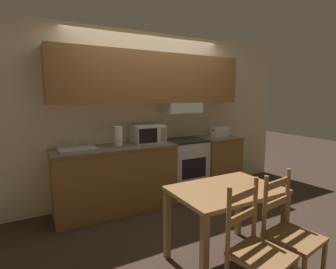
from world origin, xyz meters
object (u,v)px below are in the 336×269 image
Objects in this scene: stove_range at (185,167)px; paper_towel_roll at (118,137)px; toaster at (220,131)px; dining_table at (226,200)px; chair_left_of_table at (256,252)px; chair_right_of_table at (289,234)px; sink_basin at (78,149)px; microwave at (148,134)px.

paper_towel_roll is (-1.11, -0.04, 0.59)m from stove_range.
toaster reaches higher than stove_range.
stove_range is 1.77m from dining_table.
dining_table is at bearing -128.17° from toaster.
stove_range is 3.27× the size of paper_towel_roll.
chair_right_of_table is at bearing -5.40° from chair_left_of_table.
paper_towel_roll is (0.54, -0.02, 0.12)m from sink_basin.
stove_range is 0.95× the size of chair_left_of_table.
chair_left_of_table is (0.32, -2.18, -0.59)m from paper_towel_roll.
chair_left_of_table is 0.44m from chair_right_of_table.
toaster is 1.04× the size of paper_towel_roll.
stove_range is 2.36m from chair_left_of_table.
stove_range is 2.20m from chair_right_of_table.
paper_towel_roll is 1.75m from dining_table.
chair_left_of_table is at bearing -93.99° from microwave.
sink_basin is 0.46× the size of dining_table.
toaster is at bearing 55.90° from chair_right_of_table.
toaster is 0.30× the size of chair_left_of_table.
chair_right_of_table is (0.76, -2.13, -0.59)m from paper_towel_roll.
paper_towel_roll reaches higher than sink_basin.
sink_basin is 0.55m from paper_towel_roll.
chair_right_of_table is (-0.35, -2.17, 0.00)m from stove_range.
dining_table is at bearing -57.34° from sink_basin.
chair_left_of_table is (-0.79, -2.22, 0.00)m from stove_range.
microwave is 1.76m from dining_table.
chair_left_of_table and chair_right_of_table have the same top height.
microwave is 1.61× the size of paper_towel_roll.
sink_basin reaches higher than toaster.
paper_towel_roll is at bearing -179.50° from toaster.
chair_left_of_table is (-1.47, -2.20, -0.55)m from toaster.
chair_left_of_table is at bearing -68.61° from sink_basin.
sink_basin is 1.97m from dining_table.
chair_left_of_table reaches higher than stove_range.
microwave reaches higher than toaster.
chair_left_of_table is at bearing -108.60° from dining_table.
chair_left_of_table is (0.86, -2.20, -0.47)m from sink_basin.
dining_table is (-1.28, -1.63, -0.38)m from toaster.
stove_range is 1.95× the size of sink_basin.
toaster is 0.62× the size of sink_basin.
dining_table is 0.62m from chair_left_of_table.
microwave is 1.55× the size of toaster.
stove_range is 0.95× the size of chair_right_of_table.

